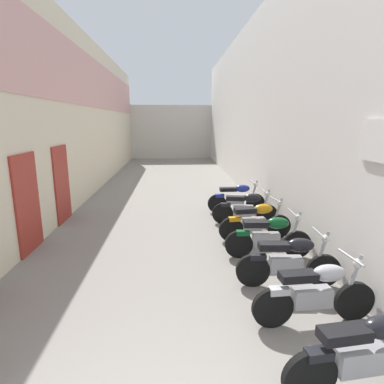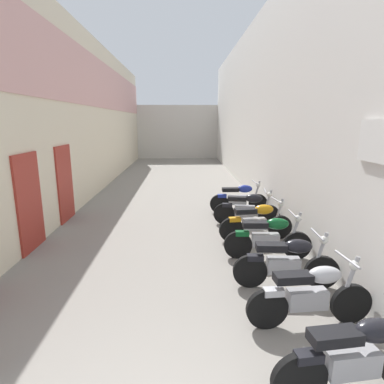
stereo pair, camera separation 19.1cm
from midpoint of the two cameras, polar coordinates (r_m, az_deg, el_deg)
ground_plane at (r=11.40m, az=-3.02°, el=-1.89°), size 39.45×39.45×0.00m
building_left at (r=13.44m, az=-17.58°, el=13.07°), size 0.45×23.45×6.13m
building_right at (r=13.39m, az=11.73°, el=14.40°), size 0.45×23.45×6.65m
building_far_end at (r=25.78m, az=-2.41°, el=10.87°), size 9.21×2.00×4.08m
motorcycle_nearest at (r=4.10m, az=29.21°, el=-24.49°), size 1.85×0.58×1.04m
motorcycle_second at (r=4.99m, az=21.93°, el=-16.73°), size 1.85×0.58×1.04m
motorcycle_third at (r=5.85m, az=17.79°, el=-11.86°), size 1.85×0.58×1.04m
motorcycle_fourth at (r=6.91m, az=14.48°, el=-7.79°), size 1.85×0.58×1.04m
motorcycle_fifth at (r=7.88m, az=12.34°, el=-5.11°), size 1.85×0.58×1.04m
motorcycle_sixth at (r=8.97m, az=10.56°, el=-2.84°), size 1.84×0.58×1.04m
motorcycle_seventh at (r=10.14m, az=9.10°, el=-0.98°), size 1.85×0.58×1.04m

